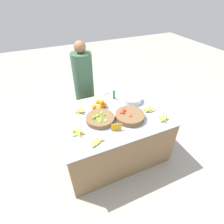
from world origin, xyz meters
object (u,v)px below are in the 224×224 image
object	(u,v)px
lime_bowl	(100,119)
vendor_person	(84,89)
tomato_basket	(130,116)
price_sign	(116,127)
metal_bowl	(132,99)

from	to	relation	value
lime_bowl	vendor_person	world-z (taller)	vendor_person
tomato_basket	price_sign	world-z (taller)	tomato_basket
metal_bowl	price_sign	distance (m)	0.69
metal_bowl	price_sign	xyz separation A→B (m)	(-0.49, -0.49, 0.01)
lime_bowl	tomato_basket	bearing A→B (deg)	-17.03
tomato_basket	metal_bowl	xyz separation A→B (m)	(0.23, 0.35, 0.00)
metal_bowl	vendor_person	distance (m)	0.91
lime_bowl	price_sign	bearing A→B (deg)	-66.17
tomato_basket	vendor_person	size ratio (longest dim) A/B	0.26
lime_bowl	tomato_basket	xyz separation A→B (m)	(0.37, -0.11, 0.00)
vendor_person	metal_bowl	bearing A→B (deg)	-54.28
metal_bowl	price_sign	size ratio (longest dim) A/B	2.44
price_sign	tomato_basket	bearing A→B (deg)	45.26
lime_bowl	metal_bowl	xyz separation A→B (m)	(0.60, 0.24, 0.00)
lime_bowl	price_sign	distance (m)	0.28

